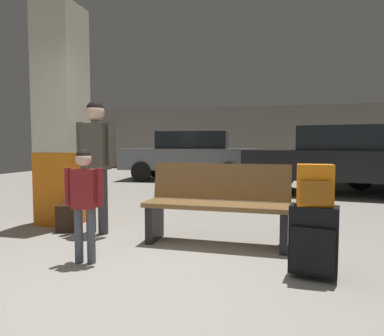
{
  "coord_description": "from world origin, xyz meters",
  "views": [
    {
      "loc": [
        1.15,
        -2.26,
        1.1
      ],
      "look_at": [
        0.25,
        1.3,
        0.85
      ],
      "focal_mm": 31.61,
      "sensor_mm": 36.0,
      "label": 1
    }
  ],
  "objects_px": {
    "backpack_bright": "(315,186)",
    "child": "(84,194)",
    "structural_pillar": "(62,117)",
    "suitcase": "(313,240)",
    "parked_car_near": "(341,158)",
    "adult": "(96,152)",
    "backpack_dark_floor": "(69,218)",
    "bench": "(217,204)",
    "parked_car_far": "(190,154)"
  },
  "relations": [
    {
      "from": "backpack_bright",
      "to": "child",
      "type": "distance_m",
      "value": 2.03
    },
    {
      "from": "backpack_dark_floor",
      "to": "parked_car_near",
      "type": "height_order",
      "value": "parked_car_near"
    },
    {
      "from": "bench",
      "to": "child",
      "type": "height_order",
      "value": "child"
    },
    {
      "from": "suitcase",
      "to": "backpack_bright",
      "type": "xyz_separation_m",
      "value": [
        0.0,
        -0.0,
        0.45
      ]
    },
    {
      "from": "structural_pillar",
      "to": "parked_car_near",
      "type": "bearing_deg",
      "value": 42.51
    },
    {
      "from": "suitcase",
      "to": "child",
      "type": "distance_m",
      "value": 2.06
    },
    {
      "from": "backpack_bright",
      "to": "parked_car_near",
      "type": "xyz_separation_m",
      "value": [
        1.09,
        5.21,
        0.03
      ]
    },
    {
      "from": "bench",
      "to": "backpack_bright",
      "type": "relative_size",
      "value": 4.72
    },
    {
      "from": "backpack_bright",
      "to": "adult",
      "type": "xyz_separation_m",
      "value": [
        -2.47,
        0.85,
        0.24
      ]
    },
    {
      "from": "suitcase",
      "to": "backpack_dark_floor",
      "type": "distance_m",
      "value": 2.99
    },
    {
      "from": "backpack_bright",
      "to": "parked_car_near",
      "type": "bearing_deg",
      "value": 78.16
    },
    {
      "from": "adult",
      "to": "parked_car_near",
      "type": "relative_size",
      "value": 0.38
    },
    {
      "from": "bench",
      "to": "child",
      "type": "relative_size",
      "value": 1.51
    },
    {
      "from": "backpack_dark_floor",
      "to": "parked_car_near",
      "type": "xyz_separation_m",
      "value": [
        3.96,
        4.37,
        0.64
      ]
    },
    {
      "from": "bench",
      "to": "backpack_bright",
      "type": "height_order",
      "value": "backpack_bright"
    },
    {
      "from": "suitcase",
      "to": "backpack_dark_floor",
      "type": "height_order",
      "value": "suitcase"
    },
    {
      "from": "structural_pillar",
      "to": "backpack_bright",
      "type": "height_order",
      "value": "structural_pillar"
    },
    {
      "from": "suitcase",
      "to": "parked_car_far",
      "type": "xyz_separation_m",
      "value": [
        -2.96,
        7.41,
        0.48
      ]
    },
    {
      "from": "child",
      "to": "backpack_bright",
      "type": "bearing_deg",
      "value": 4.0
    },
    {
      "from": "backpack_bright",
      "to": "child",
      "type": "height_order",
      "value": "child"
    },
    {
      "from": "adult",
      "to": "backpack_bright",
      "type": "bearing_deg",
      "value": -19.06
    },
    {
      "from": "bench",
      "to": "suitcase",
      "type": "height_order",
      "value": "bench"
    },
    {
      "from": "bench",
      "to": "backpack_dark_floor",
      "type": "height_order",
      "value": "bench"
    },
    {
      "from": "child",
      "to": "adult",
      "type": "xyz_separation_m",
      "value": [
        -0.45,
        1.0,
        0.36
      ]
    },
    {
      "from": "bench",
      "to": "backpack_bright",
      "type": "bearing_deg",
      "value": -40.55
    },
    {
      "from": "adult",
      "to": "structural_pillar",
      "type": "bearing_deg",
      "value": 151.53
    },
    {
      "from": "backpack_bright",
      "to": "structural_pillar",
      "type": "bearing_deg",
      "value": 158.64
    },
    {
      "from": "backpack_dark_floor",
      "to": "parked_car_near",
      "type": "bearing_deg",
      "value": 47.82
    },
    {
      "from": "structural_pillar",
      "to": "backpack_dark_floor",
      "type": "xyz_separation_m",
      "value": [
        0.35,
        -0.42,
        -1.32
      ]
    },
    {
      "from": "structural_pillar",
      "to": "backpack_bright",
      "type": "xyz_separation_m",
      "value": [
        3.22,
        -1.26,
        -0.72
      ]
    },
    {
      "from": "bench",
      "to": "adult",
      "type": "xyz_separation_m",
      "value": [
        -1.53,
        0.05,
        0.57
      ]
    },
    {
      "from": "structural_pillar",
      "to": "bench",
      "type": "height_order",
      "value": "structural_pillar"
    },
    {
      "from": "structural_pillar",
      "to": "suitcase",
      "type": "distance_m",
      "value": 3.65
    },
    {
      "from": "backpack_dark_floor",
      "to": "adult",
      "type": "bearing_deg",
      "value": 1.85
    },
    {
      "from": "child",
      "to": "parked_car_far",
      "type": "bearing_deg",
      "value": 97.07
    },
    {
      "from": "child",
      "to": "parked_car_near",
      "type": "xyz_separation_m",
      "value": [
        3.12,
        5.35,
        0.15
      ]
    },
    {
      "from": "adult",
      "to": "backpack_dark_floor",
      "type": "distance_m",
      "value": 0.93
    },
    {
      "from": "structural_pillar",
      "to": "backpack_dark_floor",
      "type": "relative_size",
      "value": 8.81
    },
    {
      "from": "structural_pillar",
      "to": "bench",
      "type": "relative_size",
      "value": 1.87
    },
    {
      "from": "structural_pillar",
      "to": "backpack_bright",
      "type": "bearing_deg",
      "value": -21.36
    },
    {
      "from": "bench",
      "to": "parked_car_near",
      "type": "height_order",
      "value": "parked_car_near"
    },
    {
      "from": "bench",
      "to": "suitcase",
      "type": "xyz_separation_m",
      "value": [
        0.94,
        -0.81,
        -0.12
      ]
    },
    {
      "from": "child",
      "to": "adult",
      "type": "height_order",
      "value": "adult"
    },
    {
      "from": "parked_car_far",
      "to": "adult",
      "type": "bearing_deg",
      "value": -85.73
    },
    {
      "from": "parked_car_far",
      "to": "parked_car_near",
      "type": "height_order",
      "value": "same"
    },
    {
      "from": "suitcase",
      "to": "parked_car_near",
      "type": "distance_m",
      "value": 5.34
    },
    {
      "from": "backpack_bright",
      "to": "parked_car_far",
      "type": "bearing_deg",
      "value": 111.79
    },
    {
      "from": "bench",
      "to": "adult",
      "type": "relative_size",
      "value": 0.98
    },
    {
      "from": "child",
      "to": "backpack_dark_floor",
      "type": "height_order",
      "value": "child"
    },
    {
      "from": "backpack_bright",
      "to": "parked_car_far",
      "type": "relative_size",
      "value": 0.08
    }
  ]
}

